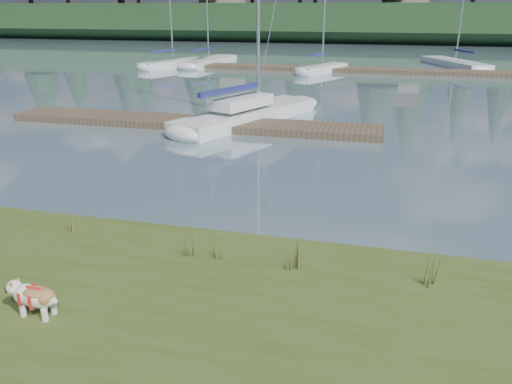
# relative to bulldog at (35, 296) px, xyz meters

# --- Properties ---
(ground) EXTENTS (200.00, 200.00, 0.00)m
(ground) POSITION_rel_bulldog_xyz_m (1.00, 35.10, -0.68)
(ground) COLOR slate
(ground) RESTS_ON ground
(bank) EXTENTS (60.00, 9.00, 0.35)m
(bank) POSITION_rel_bulldog_xyz_m (1.00, -0.90, -0.50)
(bank) COLOR #3E4F1E
(bank) RESTS_ON ground
(ridge) EXTENTS (200.00, 20.00, 5.00)m
(ridge) POSITION_rel_bulldog_xyz_m (1.00, 78.10, 1.82)
(ridge) COLOR black
(ridge) RESTS_ON ground
(bulldog) EXTENTS (0.87, 0.40, 0.52)m
(bulldog) POSITION_rel_bulldog_xyz_m (0.00, 0.00, 0.00)
(bulldog) COLOR silver
(bulldog) RESTS_ON bank
(sailboat_main) EXTENTS (5.31, 9.20, 13.25)m
(sailboat_main) POSITION_rel_bulldog_xyz_m (-0.59, 16.14, -0.26)
(sailboat_main) COLOR silver
(sailboat_main) RESTS_ON ground
(dock_near) EXTENTS (16.00, 2.00, 0.30)m
(dock_near) POSITION_rel_bulldog_xyz_m (-3.00, 14.10, -0.53)
(dock_near) COLOR #4C3D2C
(dock_near) RESTS_ON ground
(dock_far) EXTENTS (26.00, 2.20, 0.30)m
(dock_far) POSITION_rel_bulldog_xyz_m (3.00, 35.10, -0.53)
(dock_far) COLOR #4C3D2C
(dock_far) RESTS_ON ground
(sailboat_bg_0) EXTENTS (4.25, 7.51, 10.96)m
(sailboat_bg_0) POSITION_rel_bulldog_xyz_m (-12.25, 35.15, -0.35)
(sailboat_bg_0) COLOR silver
(sailboat_bg_0) RESTS_ON ground
(sailboat_bg_1) EXTENTS (2.86, 9.25, 13.45)m
(sailboat_bg_1) POSITION_rel_bulldog_xyz_m (-10.06, 37.63, -0.35)
(sailboat_bg_1) COLOR silver
(sailboat_bg_1) RESTS_ON ground
(sailboat_bg_2) EXTENTS (3.77, 6.18, 9.58)m
(sailboat_bg_2) POSITION_rel_bulldog_xyz_m (0.34, 34.36, -0.34)
(sailboat_bg_2) COLOR silver
(sailboat_bg_2) RESTS_ON ground
(sailboat_bg_3) EXTENTS (5.38, 9.55, 13.86)m
(sailboat_bg_3) POSITION_rel_bulldog_xyz_m (10.17, 41.19, -0.36)
(sailboat_bg_3) COLOR silver
(sailboat_bg_3) RESTS_ON ground
(weed_0) EXTENTS (0.17, 0.14, 0.65)m
(weed_0) POSITION_rel_bulldog_xyz_m (1.59, 2.32, -0.05)
(weed_0) COLOR #475B23
(weed_0) RESTS_ON bank
(weed_1) EXTENTS (0.17, 0.14, 0.42)m
(weed_1) POSITION_rel_bulldog_xyz_m (2.12, 2.43, -0.15)
(weed_1) COLOR #475B23
(weed_1) RESTS_ON bank
(weed_2) EXTENTS (0.17, 0.14, 0.73)m
(weed_2) POSITION_rel_bulldog_xyz_m (3.61, 2.43, -0.02)
(weed_2) COLOR #475B23
(weed_2) RESTS_ON bank
(weed_3) EXTENTS (0.17, 0.14, 0.59)m
(weed_3) POSITION_rel_bulldog_xyz_m (-1.23, 2.81, -0.08)
(weed_3) COLOR #475B23
(weed_3) RESTS_ON bank
(weed_4) EXTENTS (0.17, 0.14, 0.38)m
(weed_4) POSITION_rel_bulldog_xyz_m (3.51, 2.35, -0.17)
(weed_4) COLOR #475B23
(weed_4) RESTS_ON bank
(weed_5) EXTENTS (0.17, 0.14, 0.72)m
(weed_5) POSITION_rel_bulldog_xyz_m (5.89, 2.39, -0.02)
(weed_5) COLOR #475B23
(weed_5) RESTS_ON bank
(mud_lip) EXTENTS (60.00, 0.50, 0.14)m
(mud_lip) POSITION_rel_bulldog_xyz_m (1.00, 3.50, -0.61)
(mud_lip) COLOR #33281C
(mud_lip) RESTS_ON ground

